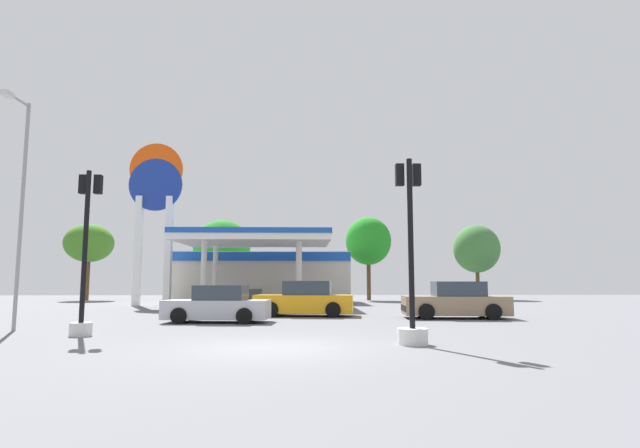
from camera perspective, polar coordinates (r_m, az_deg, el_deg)
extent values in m
plane|color=slate|center=(12.16, -5.32, -13.88)|extent=(90.00, 90.00, 0.00)
cube|color=beige|center=(37.52, -6.43, -6.13)|extent=(12.35, 6.45, 3.59)
cube|color=#194CB2|center=(34.29, -6.84, -3.67)|extent=(12.35, 0.12, 0.60)
cube|color=white|center=(30.78, -7.41, -1.90)|extent=(8.98, 6.68, 0.35)
cube|color=#194CB2|center=(30.80, -7.41, -1.30)|extent=(9.08, 6.78, 0.30)
cylinder|color=silver|center=(29.26, -13.11, -5.66)|extent=(0.32, 0.32, 3.84)
cylinder|color=silver|center=(28.70, -2.45, -5.81)|extent=(0.32, 0.32, 3.84)
cylinder|color=silver|center=(32.87, -11.85, -5.76)|extent=(0.32, 0.32, 3.84)
cylinder|color=silver|center=(32.37, -2.37, -5.89)|extent=(0.32, 0.32, 3.84)
cube|color=#4C4C51|center=(30.70, -7.51, -8.36)|extent=(0.90, 0.60, 1.10)
cube|color=white|center=(34.27, -20.01, -2.84)|extent=(0.40, 0.56, 7.06)
cube|color=white|center=(33.72, -16.87, -2.90)|extent=(0.40, 0.56, 7.06)
cylinder|color=navy|center=(34.50, -18.20, 4.27)|extent=(3.43, 0.22, 3.43)
cylinder|color=#EA4C0C|center=(34.72, -18.13, 5.93)|extent=(3.43, 0.22, 3.43)
cube|color=white|center=(34.65, -18.14, 5.09)|extent=(3.16, 0.08, 0.62)
cylinder|color=black|center=(21.09, 12.02, -9.74)|extent=(0.67, 0.28, 0.66)
cylinder|color=black|center=(22.84, 11.31, -9.50)|extent=(0.67, 0.28, 0.66)
cylinder|color=black|center=(21.67, 19.12, -9.43)|extent=(0.67, 0.28, 0.66)
cylinder|color=black|center=(23.37, 17.90, -9.24)|extent=(0.67, 0.28, 0.66)
cube|color=#8C7556|center=(22.19, 15.09, -8.93)|extent=(4.45, 2.15, 0.78)
cube|color=#2D3842|center=(22.21, 15.43, -7.17)|extent=(2.18, 1.76, 0.66)
cube|color=black|center=(21.85, 9.60, -9.40)|extent=(0.26, 1.72, 0.25)
cylinder|color=black|center=(19.37, -15.77, -10.03)|extent=(0.61, 0.25, 0.60)
cylinder|color=black|center=(20.90, -14.35, -9.79)|extent=(0.61, 0.25, 0.60)
cylinder|color=black|center=(18.75, -8.60, -10.32)|extent=(0.61, 0.25, 0.60)
cylinder|color=black|center=(20.32, -7.69, -10.03)|extent=(0.61, 0.25, 0.60)
cube|color=#B2B2BA|center=(19.79, -11.62, -9.49)|extent=(4.04, 1.95, 0.71)
cube|color=#2D3842|center=(19.73, -11.18, -7.72)|extent=(1.98, 1.60, 0.60)
cube|color=black|center=(20.35, -16.95, -9.54)|extent=(0.24, 1.56, 0.22)
cylinder|color=black|center=(22.20, -5.61, -9.67)|extent=(0.69, 0.30, 0.67)
cylinder|color=black|center=(23.97, -4.84, -9.44)|extent=(0.69, 0.30, 0.67)
cylinder|color=black|center=(21.89, 1.51, -9.74)|extent=(0.69, 0.30, 0.67)
cylinder|color=black|center=(23.67, 1.75, -9.50)|extent=(0.69, 0.30, 0.67)
cube|color=orange|center=(22.88, -1.81, -9.05)|extent=(4.56, 2.32, 0.79)
cube|color=#2D3842|center=(22.85, -1.41, -7.33)|extent=(2.26, 1.85, 0.67)
cube|color=black|center=(23.23, -7.15, -9.25)|extent=(0.32, 1.75, 0.25)
cylinder|color=silver|center=(16.18, -25.58, -10.76)|extent=(0.62, 0.62, 0.38)
cylinder|color=black|center=(16.15, -25.16, -2.21)|extent=(0.14, 0.14, 4.44)
cube|color=black|center=(16.61, -25.33, 4.10)|extent=(0.21, 0.20, 0.57)
sphere|color=red|center=(16.75, -25.14, 4.63)|extent=(0.15, 0.15, 0.15)
sphere|color=#D89E0C|center=(16.72, -25.17, 4.02)|extent=(0.15, 0.15, 0.15)
sphere|color=green|center=(16.69, -25.20, 3.41)|extent=(0.15, 0.15, 0.15)
cube|color=black|center=(16.44, -23.93, 4.13)|extent=(0.21, 0.20, 0.57)
sphere|color=red|center=(16.58, -23.74, 4.67)|extent=(0.15, 0.15, 0.15)
sphere|color=#D89E0C|center=(16.55, -23.77, 4.06)|extent=(0.15, 0.15, 0.15)
sphere|color=green|center=(16.52, -23.79, 3.44)|extent=(0.15, 0.15, 0.15)
cylinder|color=silver|center=(12.90, 10.51, -12.49)|extent=(0.75, 0.75, 0.40)
cylinder|color=black|center=(12.86, 10.29, -2.04)|extent=(0.14, 0.14, 4.30)
cube|color=black|center=(13.23, 9.05, 5.54)|extent=(0.21, 0.20, 0.57)
sphere|color=red|center=(13.38, 8.94, 6.19)|extent=(0.15, 0.15, 0.15)
sphere|color=#D89E0C|center=(13.34, 8.96, 5.43)|extent=(0.15, 0.15, 0.15)
sphere|color=green|center=(13.31, 8.97, 4.67)|extent=(0.15, 0.15, 0.15)
cube|color=black|center=(13.31, 10.92, 5.50)|extent=(0.21, 0.20, 0.57)
sphere|color=red|center=(13.47, 10.79, 6.14)|extent=(0.15, 0.15, 0.15)
sphere|color=#D89E0C|center=(13.43, 10.81, 5.39)|extent=(0.15, 0.15, 0.15)
sphere|color=green|center=(13.40, 10.82, 4.64)|extent=(0.15, 0.15, 0.15)
cylinder|color=brown|center=(46.23, -24.99, -5.83)|extent=(0.38, 0.38, 3.26)
ellipsoid|color=#3F7A24|center=(46.34, -24.80, -1.98)|extent=(3.99, 3.99, 3.21)
cylinder|color=brown|center=(41.13, -11.18, -6.71)|extent=(0.32, 0.32, 2.67)
ellipsoid|color=#228823|center=(41.23, -11.09, -2.46)|extent=(4.59, 4.59, 4.14)
cylinder|color=brown|center=(41.74, 5.57, -6.26)|extent=(0.34, 0.34, 3.47)
ellipsoid|color=#228A22|center=(41.87, 5.52, -1.94)|extent=(3.78, 3.78, 3.98)
cylinder|color=brown|center=(45.62, 17.52, -6.38)|extent=(0.33, 0.33, 2.88)
ellipsoid|color=#3D7438|center=(45.71, 17.39, -2.71)|extent=(3.97, 3.97, 4.15)
cylinder|color=gray|center=(18.88, -30.85, 0.96)|extent=(0.12, 0.12, 7.44)
cylinder|color=gray|center=(19.13, -31.10, 12.01)|extent=(0.09, 1.20, 0.09)
cube|color=beige|center=(18.62, -32.03, 12.40)|extent=(0.24, 0.44, 0.16)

